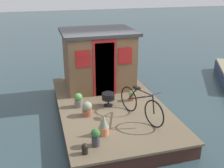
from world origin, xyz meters
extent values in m
plane|color=#2D4247|center=(0.00, 0.00, 0.00)|extent=(60.00, 60.00, 0.00)
cube|color=brown|center=(0.00, 0.00, 0.42)|extent=(5.23, 3.03, 0.06)
cube|color=#381E19|center=(0.00, 0.00, 0.19)|extent=(5.12, 2.96, 0.39)
cube|color=brown|center=(1.51, 0.00, 1.36)|extent=(1.70, 2.18, 1.82)
cube|color=#28282B|center=(1.51, 0.00, 2.32)|extent=(1.90, 2.38, 0.10)
cube|color=maroon|center=(0.64, 0.00, 1.30)|extent=(0.04, 0.60, 1.70)
cube|color=maroon|center=(0.64, 0.00, 1.35)|extent=(0.03, 0.72, 1.80)
cube|color=maroon|center=(0.64, -0.65, 1.70)|extent=(0.03, 0.44, 0.52)
cube|color=maroon|center=(0.64, 0.65, 1.70)|extent=(0.03, 0.44, 0.52)
torus|color=black|center=(-1.59, -0.69, 0.81)|extent=(0.69, 0.25, 0.72)
torus|color=black|center=(-0.59, -0.37, 0.81)|extent=(0.69, 0.25, 0.72)
cylinder|color=black|center=(-1.05, -0.52, 1.04)|extent=(0.95, 0.33, 0.49)
cylinder|color=black|center=(-1.21, -0.57, 1.25)|extent=(0.61, 0.22, 0.07)
cylinder|color=black|center=(-0.75, -0.43, 1.02)|extent=(0.36, 0.15, 0.45)
cylinder|color=black|center=(-1.55, -0.68, 1.04)|extent=(0.12, 0.07, 0.47)
cube|color=black|center=(-0.91, -0.48, 1.26)|extent=(0.22, 0.16, 0.06)
cylinder|color=black|center=(-1.51, -0.67, 1.30)|extent=(0.18, 0.48, 0.02)
cylinder|color=slate|center=(0.05, 0.94, 0.56)|extent=(0.23, 0.23, 0.22)
sphere|color=#4C8942|center=(0.05, 0.94, 0.75)|extent=(0.23, 0.23, 0.23)
cylinder|color=#935138|center=(-0.55, 0.79, 0.53)|extent=(0.27, 0.27, 0.17)
sphere|color=gray|center=(-0.55, 0.79, 0.71)|extent=(0.27, 0.27, 0.27)
cylinder|color=#38383D|center=(-2.01, 0.88, 0.57)|extent=(0.18, 0.18, 0.24)
sphere|color=#2D602D|center=(-2.01, 0.88, 0.76)|extent=(0.21, 0.21, 0.21)
cylinder|color=#C6754C|center=(-1.61, 0.60, 0.55)|extent=(0.25, 0.25, 0.20)
cone|color=gray|center=(-1.61, 0.60, 0.81)|extent=(0.23, 0.23, 0.31)
cylinder|color=#B2603D|center=(0.04, -0.70, 0.53)|extent=(0.17, 0.17, 0.16)
sphere|color=#70934C|center=(0.04, -0.70, 0.68)|extent=(0.21, 0.21, 0.21)
cylinder|color=black|center=(-0.13, 0.09, 0.75)|extent=(0.38, 0.38, 0.19)
cylinder|color=black|center=(-0.13, 0.09, 0.55)|extent=(0.04, 0.04, 0.21)
cylinder|color=black|center=(-0.13, 0.09, 0.46)|extent=(0.26, 0.26, 0.02)
cylinder|color=black|center=(-2.23, 1.16, 0.53)|extent=(0.14, 0.14, 0.17)
sphere|color=black|center=(-2.23, 1.16, 0.62)|extent=(0.15, 0.15, 0.15)
camera|label=1|loc=(-7.00, 1.89, 3.93)|focal=43.07mm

